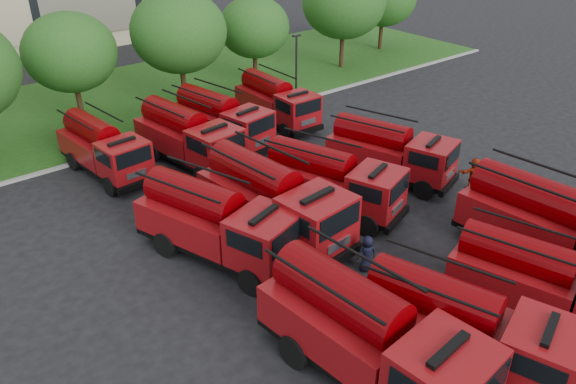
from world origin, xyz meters
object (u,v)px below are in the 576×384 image
Objects in this scene: fire_truck_0 at (369,336)px; firefighter_4 at (366,270)px; fire_truck_4 at (216,223)px; fire_truck_8 at (103,148)px; fire_truck_5 at (273,200)px; firefighter_3 at (528,224)px; fire_truck_7 at (390,152)px; fire_truck_11 at (276,101)px; fire_truck_6 at (331,181)px; firefighter_5 at (471,188)px; fire_truck_9 at (188,137)px; fire_truck_10 at (221,120)px; fire_truck_2 at (543,281)px; fire_truck_1 at (464,328)px; fire_truck_3 at (554,225)px.

fire_truck_0 reaches higher than firefighter_4.
fire_truck_4 reaches higher than fire_truck_8.
firefighter_3 is (9.92, -6.81, -1.82)m from fire_truck_5.
fire_truck_7 is 10.01m from fire_truck_11.
fire_truck_6 reaches higher than firefighter_3.
fire_truck_0 is 4.69× the size of firefighter_5.
fire_truck_11 is at bearing 5.04° from fire_truck_9.
fire_truck_2 is at bearing -97.87° from fire_truck_10.
fire_truck_6 is at bearing 53.23° from fire_truck_1.
fire_truck_3 is at bearing -87.30° from fire_truck_10.
fire_truck_7 is 0.99× the size of fire_truck_10.
fire_truck_1 reaches higher than fire_truck_6.
fire_truck_3 reaches higher than fire_truck_10.
firefighter_3 is at bearing 1.04° from fire_truck_1.
fire_truck_3 is 1.19× the size of fire_truck_11.
fire_truck_0 is 19.25m from fire_truck_8.
fire_truck_9 is 3.07m from fire_truck_10.
fire_truck_11 reaches higher than firefighter_3.
fire_truck_4 is 14.67m from firefighter_3.
fire_truck_6 is (3.54, 0.04, -0.20)m from fire_truck_5.
firefighter_4 is at bearing 100.59° from fire_truck_2.
firefighter_5 is (10.84, -3.02, -1.82)m from fire_truck_5.
fire_truck_2 is 10.47m from fire_truck_6.
fire_truck_8 is 1.01× the size of fire_truck_11.
fire_truck_10 is at bearing 64.35° from fire_truck_5.
fire_truck_5 is 13.50m from fire_truck_11.
fire_truck_3 is 1.18× the size of fire_truck_8.
fire_truck_0 is at bearing 149.68° from fire_truck_2.
fire_truck_1 is 6.01m from firefighter_4.
fire_truck_9 reaches higher than fire_truck_8.
fire_truck_9 is 15.66m from firefighter_5.
fire_truck_3 is 6.82m from firefighter_5.
fire_truck_3 is 0.99× the size of fire_truck_5.
firefighter_3 is 8.84m from firefighter_4.
firefighter_5 is (13.71, -3.19, -1.71)m from fire_truck_4.
fire_truck_2 is 4.47× the size of firefighter_3.
fire_truck_0 is at bearing 69.28° from firefighter_4.
fire_truck_11 is (4.08, 20.97, -0.00)m from fire_truck_2.
fire_truck_1 is 1.09× the size of fire_truck_8.
fire_truck_6 is 1.01× the size of fire_truck_10.
firefighter_3 is at bearing -65.65° from fire_truck_6.
fire_truck_5 is at bearing -119.91° from fire_truck_10.
firefighter_4 is (1.38, -4.50, -1.82)m from fire_truck_5.
fire_truck_9 is at bearing 79.50° from fire_truck_5.
firefighter_5 is at bearing -21.00° from fire_truck_5.
fire_truck_0 reaches higher than fire_truck_10.
fire_truck_4 reaches higher than fire_truck_9.
fire_truck_10 is (-4.13, 18.80, -0.20)m from fire_truck_3.
fire_truck_7 is 15.44m from fire_truck_8.
fire_truck_10 is (6.49, 18.51, -0.20)m from fire_truck_0.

